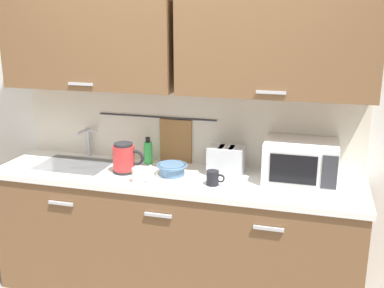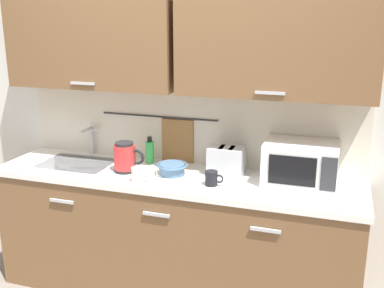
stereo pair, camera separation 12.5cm
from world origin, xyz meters
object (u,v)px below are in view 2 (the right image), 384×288
at_px(microwave, 301,163).
at_px(dish_soap_bottle, 150,151).
at_px(electric_kettle, 125,157).
at_px(toaster, 227,161).
at_px(mug_near_sink, 138,174).
at_px(mixing_bowl, 172,168).
at_px(mug_by_kettle, 212,178).

bearing_deg(microwave, dish_soap_bottle, 175.36).
xyz_separation_m(electric_kettle, toaster, (0.68, 0.16, -0.01)).
bearing_deg(toaster, microwave, -2.34).
bearing_deg(toaster, mug_near_sink, -147.89).
relative_size(mixing_bowl, toaster, 0.84).
bearing_deg(dish_soap_bottle, mug_near_sink, -77.99).
bearing_deg(mixing_bowl, mug_by_kettle, -19.74).
distance_m(microwave, dish_soap_bottle, 1.09).
xyz_separation_m(electric_kettle, mug_near_sink, (0.17, -0.16, -0.05)).
bearing_deg(dish_soap_bottle, electric_kettle, -109.94).
xyz_separation_m(dish_soap_bottle, mixing_bowl, (0.25, -0.20, -0.04)).
xyz_separation_m(microwave, mixing_bowl, (-0.84, -0.11, -0.09)).
bearing_deg(mug_by_kettle, mixing_bowl, 160.26).
xyz_separation_m(microwave, electric_kettle, (-1.17, -0.14, -0.03)).
height_order(mixing_bowl, toaster, toaster).
bearing_deg(mixing_bowl, toaster, 20.37).
height_order(dish_soap_bottle, mug_near_sink, dish_soap_bottle).
relative_size(microwave, electric_kettle, 2.03).
height_order(microwave, toaster, microwave).
relative_size(dish_soap_bottle, mug_near_sink, 1.63).
relative_size(microwave, mug_by_kettle, 3.83).
bearing_deg(mug_near_sink, mixing_bowl, 49.43).
bearing_deg(microwave, mug_near_sink, -163.32).
bearing_deg(toaster, mixing_bowl, -159.63).
height_order(mug_near_sink, mug_by_kettle, same).
bearing_deg(mug_near_sink, microwave, 16.68).
bearing_deg(mug_by_kettle, toaster, 81.62).
distance_m(microwave, electric_kettle, 1.18).
distance_m(microwave, mixing_bowl, 0.85).
height_order(mug_near_sink, mixing_bowl, mug_near_sink).
bearing_deg(electric_kettle, toaster, 13.58).
height_order(electric_kettle, mug_by_kettle, electric_kettle).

